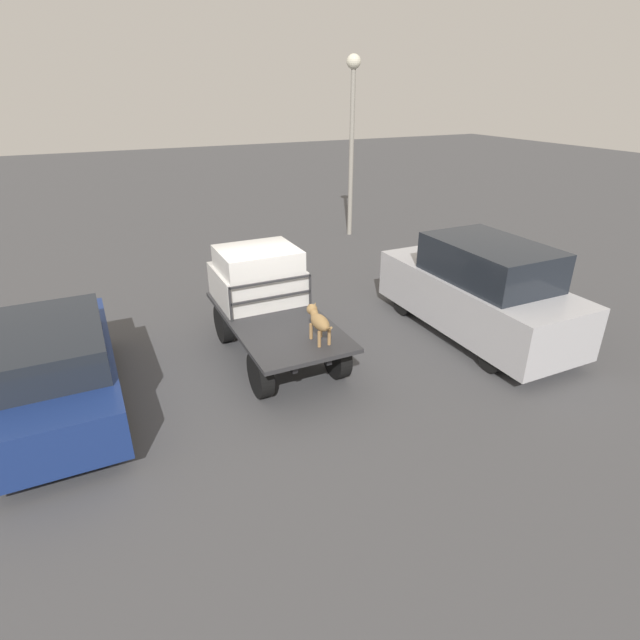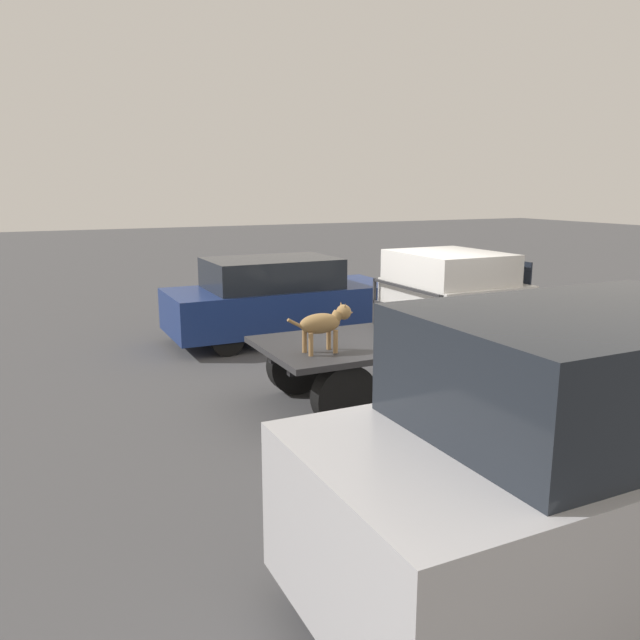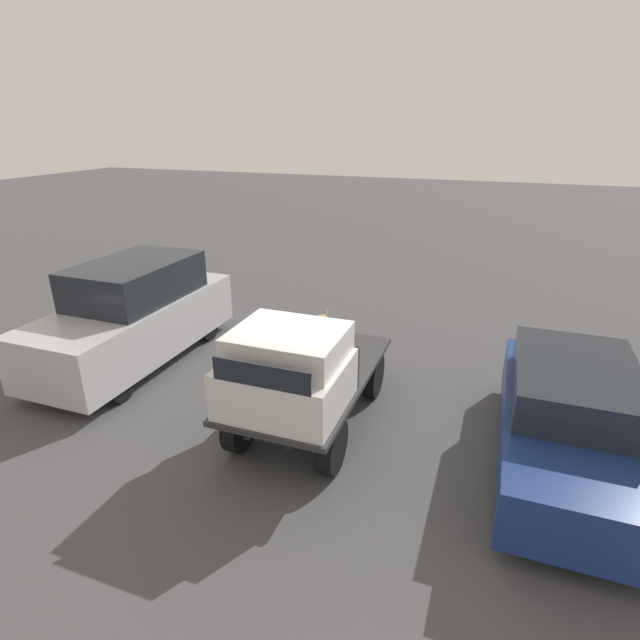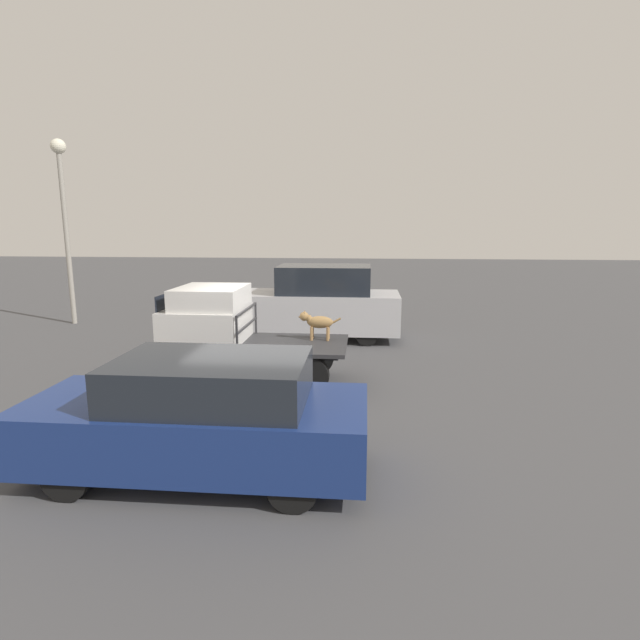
{
  "view_description": "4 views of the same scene",
  "coord_description": "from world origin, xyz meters",
  "px_view_note": "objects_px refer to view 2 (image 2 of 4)",
  "views": [
    {
      "loc": [
        -8.48,
        3.08,
        5.05
      ],
      "look_at": [
        -1.31,
        -0.35,
        1.32
      ],
      "focal_mm": 28.0,
      "sensor_mm": 36.0,
      "label": 1
    },
    {
      "loc": [
        -4.66,
        -7.3,
        2.97
      ],
      "look_at": [
        -1.31,
        -0.35,
        1.32
      ],
      "focal_mm": 35.0,
      "sensor_mm": 36.0,
      "label": 2
    },
    {
      "loc": [
        6.95,
        2.71,
        4.83
      ],
      "look_at": [
        -1.31,
        -0.35,
        1.32
      ],
      "focal_mm": 28.0,
      "sensor_mm": 36.0,
      "label": 3
    },
    {
      "loc": [
        -2.26,
        10.04,
        3.32
      ],
      "look_at": [
        -1.31,
        -0.35,
        1.32
      ],
      "focal_mm": 28.0,
      "sensor_mm": 36.0,
      "label": 4
    }
  ],
  "objects_px": {
    "dog": "(325,323)",
    "parked_pickup_far": "(608,455)",
    "parked_sedan": "(280,299)",
    "flatbed_truck": "(392,355)"
  },
  "relations": [
    {
      "from": "flatbed_truck",
      "to": "parked_pickup_far",
      "type": "bearing_deg",
      "value": -101.59
    },
    {
      "from": "parked_sedan",
      "to": "parked_pickup_far",
      "type": "height_order",
      "value": "parked_pickup_far"
    },
    {
      "from": "parked_sedan",
      "to": "parked_pickup_far",
      "type": "distance_m",
      "value": 8.37
    },
    {
      "from": "flatbed_truck",
      "to": "parked_sedan",
      "type": "bearing_deg",
      "value": 91.78
    },
    {
      "from": "flatbed_truck",
      "to": "parked_sedan",
      "type": "distance_m",
      "value": 3.97
    },
    {
      "from": "dog",
      "to": "parked_pickup_far",
      "type": "bearing_deg",
      "value": -95.19
    },
    {
      "from": "parked_sedan",
      "to": "parked_pickup_far",
      "type": "bearing_deg",
      "value": -89.19
    },
    {
      "from": "flatbed_truck",
      "to": "parked_pickup_far",
      "type": "distance_m",
      "value": 4.48
    },
    {
      "from": "parked_pickup_far",
      "to": "flatbed_truck",
      "type": "bearing_deg",
      "value": 73.83
    },
    {
      "from": "dog",
      "to": "parked_pickup_far",
      "type": "relative_size",
      "value": 0.19
    }
  ]
}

